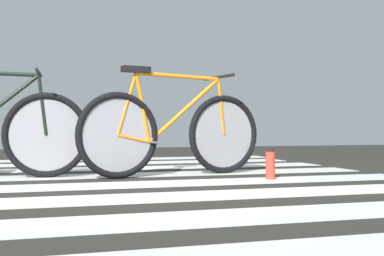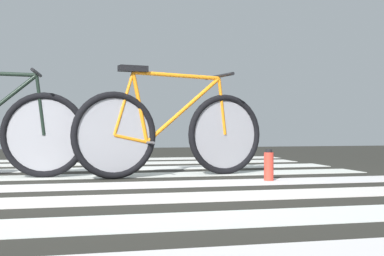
# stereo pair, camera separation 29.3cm
# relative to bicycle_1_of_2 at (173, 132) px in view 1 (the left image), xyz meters

# --- Properties ---
(ground) EXTENTS (18.00, 14.00, 0.02)m
(ground) POSITION_rel_bicycle_1_of_2_xyz_m (-0.66, -0.79, -0.40)
(ground) COLOR #252520
(crosswalk_markings) EXTENTS (5.41, 6.51, 0.00)m
(crosswalk_markings) POSITION_rel_bicycle_1_of_2_xyz_m (-0.70, -0.57, -0.38)
(crosswalk_markings) COLOR silver
(crosswalk_markings) RESTS_ON ground
(bicycle_1_of_2) EXTENTS (1.71, 0.56, 0.93)m
(bicycle_1_of_2) POSITION_rel_bicycle_1_of_2_xyz_m (0.00, 0.00, 0.00)
(bicycle_1_of_2) COLOR black
(bicycle_1_of_2) RESTS_ON ground
(water_bottle) EXTENTS (0.08, 0.08, 0.25)m
(water_bottle) POSITION_rel_bicycle_1_of_2_xyz_m (0.67, -0.53, -0.27)
(water_bottle) COLOR red
(water_bottle) RESTS_ON ground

